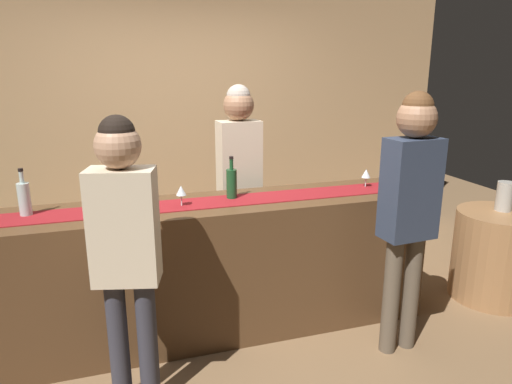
% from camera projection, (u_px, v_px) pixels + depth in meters
% --- Properties ---
extents(ground_plane, '(10.00, 10.00, 0.00)m').
position_uv_depth(ground_plane, '(224.00, 327.00, 3.47)').
color(ground_plane, brown).
extents(back_wall, '(6.00, 0.12, 2.90)m').
position_uv_depth(back_wall, '(178.00, 109.00, 4.84)').
color(back_wall, tan).
rests_on(back_wall, ground).
extents(bar_counter, '(2.96, 0.60, 0.98)m').
position_uv_depth(bar_counter, '(223.00, 267.00, 3.34)').
color(bar_counter, '#543821').
rests_on(bar_counter, ground).
extents(counter_runner_cloth, '(2.81, 0.28, 0.01)m').
position_uv_depth(counter_runner_cloth, '(222.00, 201.00, 3.21)').
color(counter_runner_cloth, maroon).
rests_on(counter_runner_cloth, bar_counter).
extents(wine_bottle_clear, '(0.07, 0.07, 0.30)m').
position_uv_depth(wine_bottle_clear, '(24.00, 198.00, 2.89)').
color(wine_bottle_clear, '#B2C6C1').
rests_on(wine_bottle_clear, bar_counter).
extents(wine_bottle_amber, '(0.07, 0.07, 0.30)m').
position_uv_depth(wine_bottle_amber, '(392.00, 174.00, 3.55)').
color(wine_bottle_amber, brown).
rests_on(wine_bottle_amber, bar_counter).
extents(wine_bottle_green, '(0.07, 0.07, 0.30)m').
position_uv_depth(wine_bottle_green, '(232.00, 183.00, 3.26)').
color(wine_bottle_green, '#194723').
rests_on(wine_bottle_green, bar_counter).
extents(wine_glass_near_customer, '(0.07, 0.07, 0.14)m').
position_uv_depth(wine_glass_near_customer, '(366.00, 174.00, 3.57)').
color(wine_glass_near_customer, silver).
rests_on(wine_glass_near_customer, bar_counter).
extents(wine_glass_mid_counter, '(0.07, 0.07, 0.14)m').
position_uv_depth(wine_glass_mid_counter, '(181.00, 191.00, 3.08)').
color(wine_glass_mid_counter, silver).
rests_on(wine_glass_mid_counter, bar_counter).
extents(bartender, '(0.35, 0.24, 1.74)m').
position_uv_depth(bartender, '(239.00, 167.00, 3.80)').
color(bartender, '#26262B').
rests_on(bartender, ground).
extents(customer_sipping, '(0.35, 0.24, 1.74)m').
position_uv_depth(customer_sipping, '(410.00, 197.00, 2.94)').
color(customer_sipping, brown).
rests_on(customer_sipping, ground).
extents(customer_browsing, '(0.38, 0.28, 1.65)m').
position_uv_depth(customer_browsing, '(125.00, 238.00, 2.42)').
color(customer_browsing, '#33333D').
rests_on(customer_browsing, ground).
extents(round_side_table, '(0.68, 0.68, 0.74)m').
position_uv_depth(round_side_table, '(496.00, 255.00, 3.85)').
color(round_side_table, '#996B42').
rests_on(round_side_table, ground).
extents(vase_on_side_table, '(0.13, 0.13, 0.24)m').
position_uv_depth(vase_on_side_table, '(505.00, 196.00, 3.77)').
color(vase_on_side_table, '#A8A399').
rests_on(vase_on_side_table, round_side_table).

